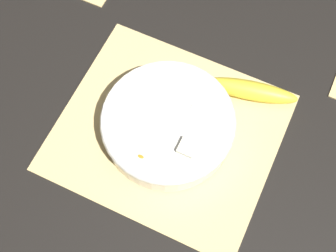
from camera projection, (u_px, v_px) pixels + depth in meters
ground_plane at (168, 132)px, 0.89m from camera, size 6.00×6.00×0.00m
bamboo_mat_center at (168, 131)px, 0.89m from camera, size 0.40×0.36×0.01m
fruit_salad_bowl at (168, 124)px, 0.85m from camera, size 0.25×0.25×0.07m
whole_banana at (250, 90)px, 0.90m from camera, size 0.18×0.08×0.04m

